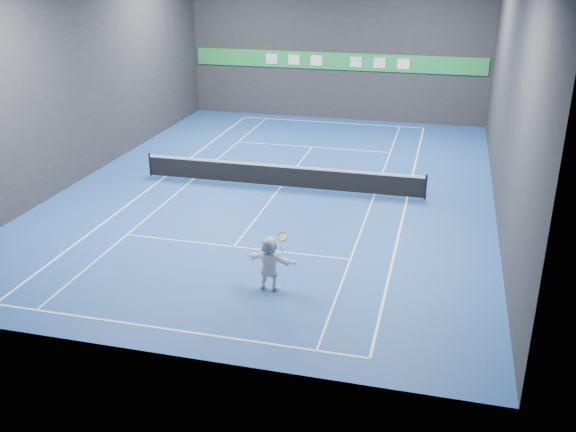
% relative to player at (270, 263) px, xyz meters
% --- Properties ---
extents(ground, '(26.00, 26.00, 0.00)m').
position_rel_player_xyz_m(ground, '(-2.04, 8.99, -0.86)').
color(ground, '#1A4390').
rests_on(ground, ground).
extents(wall_back, '(18.00, 0.10, 9.00)m').
position_rel_player_xyz_m(wall_back, '(-2.04, 21.99, 3.64)').
color(wall_back, '#252528').
rests_on(wall_back, ground).
extents(wall_front, '(18.00, 0.10, 9.00)m').
position_rel_player_xyz_m(wall_front, '(-2.04, -4.01, 3.64)').
color(wall_front, '#252528').
rests_on(wall_front, ground).
extents(wall_left, '(0.10, 26.00, 9.00)m').
position_rel_player_xyz_m(wall_left, '(-11.04, 8.99, 3.64)').
color(wall_left, '#252528').
rests_on(wall_left, ground).
extents(wall_right, '(0.10, 26.00, 9.00)m').
position_rel_player_xyz_m(wall_right, '(6.96, 8.99, 3.64)').
color(wall_right, '#252528').
rests_on(wall_right, ground).
extents(baseline_near, '(10.98, 0.08, 0.01)m').
position_rel_player_xyz_m(baseline_near, '(-2.04, -2.90, -0.86)').
color(baseline_near, white).
rests_on(baseline_near, ground).
extents(baseline_far, '(10.98, 0.08, 0.01)m').
position_rel_player_xyz_m(baseline_far, '(-2.04, 20.88, -0.86)').
color(baseline_far, white).
rests_on(baseline_far, ground).
extents(sideline_doubles_left, '(0.08, 23.78, 0.01)m').
position_rel_player_xyz_m(sideline_doubles_left, '(-7.53, 8.99, -0.86)').
color(sideline_doubles_left, white).
rests_on(sideline_doubles_left, ground).
extents(sideline_doubles_right, '(0.08, 23.78, 0.01)m').
position_rel_player_xyz_m(sideline_doubles_right, '(3.45, 8.99, -0.86)').
color(sideline_doubles_right, white).
rests_on(sideline_doubles_right, ground).
extents(sideline_singles_left, '(0.06, 23.78, 0.01)m').
position_rel_player_xyz_m(sideline_singles_left, '(-6.15, 8.99, -0.86)').
color(sideline_singles_left, white).
rests_on(sideline_singles_left, ground).
extents(sideline_singles_right, '(0.06, 23.78, 0.01)m').
position_rel_player_xyz_m(sideline_singles_right, '(2.07, 8.99, -0.86)').
color(sideline_singles_right, white).
rests_on(sideline_singles_right, ground).
extents(service_line_near, '(8.23, 0.06, 0.01)m').
position_rel_player_xyz_m(service_line_near, '(-2.04, 2.59, -0.86)').
color(service_line_near, white).
rests_on(service_line_near, ground).
extents(service_line_far, '(8.23, 0.06, 0.01)m').
position_rel_player_xyz_m(service_line_far, '(-2.04, 15.39, -0.86)').
color(service_line_far, white).
rests_on(service_line_far, ground).
extents(center_service_line, '(0.06, 12.80, 0.01)m').
position_rel_player_xyz_m(center_service_line, '(-2.04, 8.99, -0.86)').
color(center_service_line, white).
rests_on(center_service_line, ground).
extents(player, '(1.65, 0.70, 1.72)m').
position_rel_player_xyz_m(player, '(0.00, 0.00, 0.00)').
color(player, white).
rests_on(player, ground).
extents(tennis_ball, '(0.06, 0.06, 0.06)m').
position_rel_player_xyz_m(tennis_ball, '(-0.32, 0.08, 2.17)').
color(tennis_ball, '#C9CE22').
rests_on(tennis_ball, player).
extents(tennis_net, '(12.50, 0.10, 1.07)m').
position_rel_player_xyz_m(tennis_net, '(-2.04, 8.99, -0.32)').
color(tennis_net, black).
rests_on(tennis_net, ground).
extents(sponsor_banner, '(17.64, 0.11, 1.00)m').
position_rel_player_xyz_m(sponsor_banner, '(-2.04, 21.92, 2.64)').
color(sponsor_banner, '#1F8F3A').
rests_on(sponsor_banner, wall_back).
extents(tennis_racket, '(0.43, 0.33, 0.70)m').
position_rel_player_xyz_m(tennis_racket, '(0.39, 0.05, 0.84)').
color(tennis_racket, red).
rests_on(tennis_racket, player).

